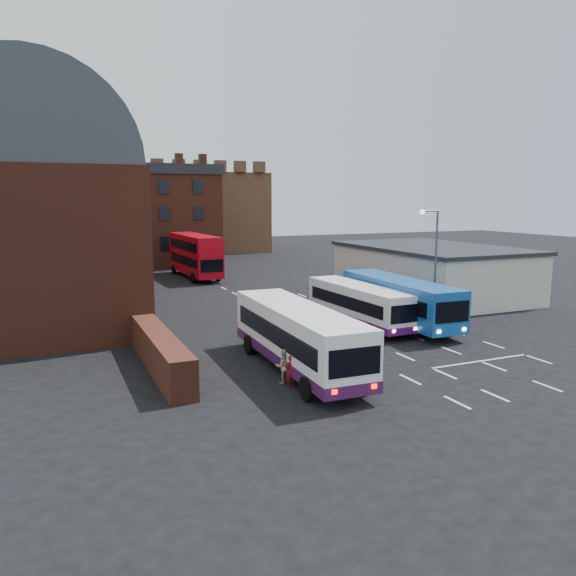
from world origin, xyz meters
name	(u,v)px	position (x,y,z in m)	size (l,w,h in m)	color
ground	(365,357)	(0.00, 0.00, 0.00)	(180.00, 180.00, 0.00)	black
railway_station	(34,206)	(-15.50, 21.00, 7.64)	(12.00, 28.00, 16.00)	#602B1E
forecourt_wall	(160,352)	(-10.20, 2.00, 0.90)	(1.20, 10.00, 1.80)	#602B1E
cream_building	(431,271)	(15.00, 14.00, 2.16)	(10.40, 16.40, 4.25)	beige
brick_terrace	(123,221)	(-6.00, 46.00, 5.50)	(22.00, 10.00, 11.00)	brown
castle_keep	(183,212)	(6.00, 66.00, 6.00)	(22.00, 22.00, 12.00)	brown
bus_white_outbound	(298,333)	(-4.12, -0.58, 1.82)	(3.09, 11.36, 3.08)	white
bus_white_inbound	(359,302)	(3.52, 6.57, 1.57)	(2.69, 9.79, 2.65)	white
bus_blue	(399,298)	(6.00, 5.69, 1.79)	(3.17, 11.19, 3.02)	#15509A
bus_red_double	(195,255)	(-0.63, 32.77, 2.38)	(3.14, 11.29, 4.48)	#BD0514
street_lamp	(433,255)	(8.34, 5.34, 4.54)	(1.53, 0.33, 7.52)	#4E4F51
pedestrian_red	(290,371)	(-5.47, -2.76, 0.73)	(0.53, 0.35, 1.45)	maroon
pedestrian_beige	(284,366)	(-5.51, -2.12, 0.78)	(0.76, 0.59, 1.57)	tan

